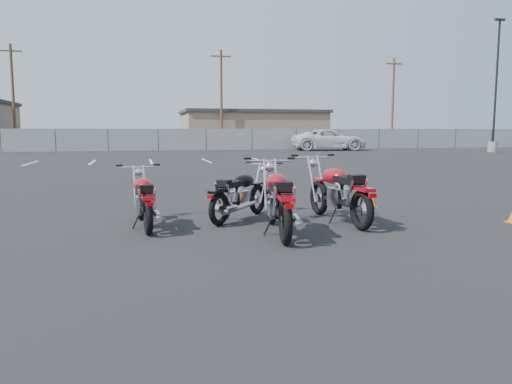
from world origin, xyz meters
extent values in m
plane|color=black|center=(0.00, 0.00, 0.00)|extent=(120.00, 120.00, 0.00)
torus|color=black|center=(-1.65, 2.07, 0.30)|extent=(0.15, 0.60, 0.59)
cylinder|color=silver|center=(-1.65, 2.07, 0.30)|extent=(0.11, 0.16, 0.16)
torus|color=black|center=(-1.54, 0.64, 0.30)|extent=(0.15, 0.60, 0.59)
cylinder|color=silver|center=(-1.54, 0.64, 0.30)|extent=(0.11, 0.16, 0.16)
cube|color=black|center=(-1.60, 1.35, 0.34)|extent=(0.18, 1.04, 0.06)
cube|color=silver|center=(-1.59, 1.30, 0.39)|extent=(0.30, 0.39, 0.30)
cylinder|color=silver|center=(-1.59, 1.30, 0.57)|extent=(0.22, 0.26, 0.26)
ellipsoid|color=#AC0A15|center=(-1.61, 1.53, 0.71)|extent=(0.34, 0.59, 0.25)
cube|color=black|center=(-1.57, 1.06, 0.69)|extent=(0.30, 0.56, 0.10)
cube|color=black|center=(-1.56, 0.81, 0.73)|extent=(0.23, 0.19, 0.12)
cube|color=#AC0A15|center=(-1.54, 0.62, 0.61)|extent=(0.21, 0.43, 0.05)
cube|color=#AC0A15|center=(-1.65, 2.07, 0.61)|extent=(0.15, 0.34, 0.04)
cylinder|color=silver|center=(-1.44, 0.79, 0.54)|extent=(0.06, 0.18, 0.39)
cylinder|color=silver|center=(-1.67, 0.78, 0.54)|extent=(0.06, 0.18, 0.39)
cylinder|color=silver|center=(-1.42, 1.07, 0.28)|extent=(0.17, 1.09, 0.13)
cylinder|color=silver|center=(-1.39, 0.75, 0.30)|extent=(0.14, 0.36, 0.13)
cylinder|color=silver|center=(-1.57, 2.19, 0.61)|extent=(0.07, 0.40, 0.78)
cylinder|color=silver|center=(-1.75, 2.18, 0.61)|extent=(0.07, 0.40, 0.78)
sphere|color=silver|center=(-1.67, 2.34, 0.87)|extent=(0.17, 0.17, 0.16)
cylinder|color=silver|center=(-1.67, 2.36, 0.97)|extent=(0.69, 0.08, 0.03)
cylinder|color=black|center=(-1.33, 2.37, 1.01)|extent=(0.12, 0.04, 0.04)
cylinder|color=black|center=(-2.01, 2.32, 1.01)|extent=(0.12, 0.04, 0.04)
cylinder|color=black|center=(-1.73, 1.24, 0.15)|extent=(0.16, 0.04, 0.30)
cube|color=#990505|center=(-1.52, 0.36, 0.54)|extent=(0.10, 0.07, 0.06)
torus|color=black|center=(0.62, 2.26, 0.30)|extent=(0.47, 0.52, 0.59)
cylinder|color=silver|center=(0.62, 2.26, 0.30)|extent=(0.18, 0.18, 0.16)
torus|color=black|center=(-0.32, 1.18, 0.30)|extent=(0.47, 0.52, 0.59)
cylinder|color=silver|center=(-0.32, 1.18, 0.30)|extent=(0.18, 0.18, 0.16)
cube|color=black|center=(0.15, 1.72, 0.34)|extent=(0.76, 0.84, 0.06)
cube|color=silver|center=(0.12, 1.68, 0.39)|extent=(0.46, 0.46, 0.30)
cylinder|color=silver|center=(0.12, 1.68, 0.57)|extent=(0.31, 0.32, 0.26)
ellipsoid|color=black|center=(0.27, 1.85, 0.71)|extent=(0.60, 0.63, 0.25)
cube|color=black|center=(-0.05, 1.50, 0.69)|extent=(0.55, 0.58, 0.10)
cube|color=black|center=(-0.21, 1.31, 0.73)|extent=(0.28, 0.28, 0.12)
cube|color=black|center=(-0.34, 1.17, 0.61)|extent=(0.41, 0.43, 0.05)
cube|color=black|center=(0.62, 2.26, 0.61)|extent=(0.32, 0.34, 0.04)
cylinder|color=silver|center=(-0.14, 1.22, 0.54)|extent=(0.16, 0.17, 0.39)
cylinder|color=silver|center=(-0.31, 1.37, 0.54)|extent=(0.16, 0.17, 0.39)
cylinder|color=silver|center=(0.07, 1.39, 0.28)|extent=(0.78, 0.88, 0.13)
cylinder|color=silver|center=(-0.14, 1.16, 0.30)|extent=(0.32, 0.34, 0.13)
cylinder|color=silver|center=(0.77, 2.29, 0.61)|extent=(0.29, 0.32, 0.78)
cylinder|color=silver|center=(0.63, 2.41, 0.61)|extent=(0.29, 0.32, 0.78)
sphere|color=silver|center=(0.80, 2.47, 0.87)|extent=(0.22, 0.22, 0.16)
cylinder|color=silver|center=(0.82, 2.48, 0.97)|extent=(0.54, 0.48, 0.03)
cylinder|color=black|center=(1.06, 2.24, 1.01)|extent=(0.11, 0.10, 0.04)
cylinder|color=black|center=(0.54, 2.69, 1.01)|extent=(0.11, 0.10, 0.04)
cylinder|color=black|center=(-0.02, 1.74, 0.15)|extent=(0.13, 0.12, 0.30)
cube|color=#990505|center=(-0.50, 0.97, 0.54)|extent=(0.11, 0.11, 0.06)
torus|color=black|center=(1.78, 1.86, 0.34)|extent=(0.18, 0.69, 0.68)
cylinder|color=silver|center=(1.78, 1.86, 0.34)|extent=(0.13, 0.19, 0.18)
torus|color=black|center=(1.91, 0.22, 0.34)|extent=(0.18, 0.69, 0.68)
cylinder|color=silver|center=(1.91, 0.22, 0.34)|extent=(0.13, 0.19, 0.18)
cube|color=black|center=(1.84, 1.04, 0.39)|extent=(0.21, 1.20, 0.07)
cube|color=silver|center=(1.85, 0.98, 0.46)|extent=(0.35, 0.46, 0.34)
cylinder|color=silver|center=(1.85, 0.98, 0.66)|extent=(0.25, 0.30, 0.30)
ellipsoid|color=#AC0A15|center=(1.83, 1.24, 0.82)|extent=(0.40, 0.69, 0.29)
cube|color=black|center=(1.87, 0.70, 0.80)|extent=(0.35, 0.65, 0.11)
cube|color=black|center=(1.89, 0.42, 0.84)|extent=(0.27, 0.22, 0.14)
cube|color=#AC0A15|center=(1.91, 0.19, 0.70)|extent=(0.24, 0.49, 0.06)
cube|color=#AC0A15|center=(1.78, 1.86, 0.70)|extent=(0.18, 0.40, 0.05)
cylinder|color=silver|center=(2.03, 0.40, 0.63)|extent=(0.07, 0.21, 0.45)
cylinder|color=silver|center=(1.76, 0.38, 0.63)|extent=(0.07, 0.21, 0.45)
cylinder|color=silver|center=(2.05, 0.71, 0.32)|extent=(0.20, 1.26, 0.15)
cylinder|color=silver|center=(2.08, 0.35, 0.34)|extent=(0.17, 0.41, 0.15)
cylinder|color=silver|center=(1.87, 2.01, 0.71)|extent=(0.09, 0.46, 0.90)
cylinder|color=silver|center=(1.66, 1.99, 0.71)|extent=(0.09, 0.46, 0.90)
sphere|color=silver|center=(1.75, 2.18, 1.00)|extent=(0.20, 0.20, 0.18)
cylinder|color=silver|center=(1.75, 2.20, 1.12)|extent=(0.80, 0.10, 0.03)
cylinder|color=black|center=(2.15, 2.21, 1.16)|extent=(0.14, 0.05, 0.04)
cylinder|color=black|center=(1.35, 2.15, 1.16)|extent=(0.14, 0.05, 0.04)
cylinder|color=black|center=(1.69, 0.91, 0.17)|extent=(0.18, 0.04, 0.34)
cube|color=#990505|center=(1.94, -0.10, 0.63)|extent=(0.12, 0.08, 0.07)
torus|color=black|center=(0.60, 1.11, 0.34)|extent=(0.22, 0.69, 0.68)
cylinder|color=silver|center=(0.60, 1.11, 0.34)|extent=(0.14, 0.19, 0.18)
torus|color=black|center=(0.37, -0.51, 0.34)|extent=(0.22, 0.69, 0.68)
cylinder|color=silver|center=(0.37, -0.51, 0.34)|extent=(0.14, 0.19, 0.18)
cube|color=black|center=(0.49, 0.30, 0.38)|extent=(0.28, 1.19, 0.07)
cube|color=silver|center=(0.48, 0.25, 0.45)|extent=(0.37, 0.47, 0.34)
cylinder|color=silver|center=(0.48, 0.25, 0.66)|extent=(0.26, 0.31, 0.30)
ellipsoid|color=#AC0A15|center=(0.52, 0.50, 0.81)|extent=(0.43, 0.70, 0.29)
cube|color=black|center=(0.44, -0.03, 0.79)|extent=(0.38, 0.66, 0.11)
cube|color=black|center=(0.40, -0.31, 0.84)|extent=(0.27, 0.24, 0.14)
cube|color=#AC0A15|center=(0.37, -0.53, 0.70)|extent=(0.27, 0.50, 0.06)
cube|color=#AC0A15|center=(0.60, 1.11, 0.70)|extent=(0.20, 0.40, 0.05)
cylinder|color=silver|center=(0.53, -0.36, 0.62)|extent=(0.09, 0.21, 0.44)
cylinder|color=silver|center=(0.26, -0.32, 0.62)|extent=(0.09, 0.21, 0.44)
cylinder|color=silver|center=(0.62, -0.06, 0.32)|extent=(0.27, 1.25, 0.15)
cylinder|color=silver|center=(0.57, -0.42, 0.34)|extent=(0.19, 0.42, 0.15)
cylinder|color=silver|center=(0.72, 1.23, 0.70)|extent=(0.11, 0.45, 0.89)
cylinder|color=silver|center=(0.52, 1.26, 0.70)|extent=(0.11, 0.45, 0.89)
sphere|color=silver|center=(0.65, 1.43, 0.99)|extent=(0.20, 0.20, 0.18)
cylinder|color=silver|center=(0.65, 1.45, 1.11)|extent=(0.79, 0.14, 0.03)
cylinder|color=black|center=(1.04, 1.37, 1.15)|extent=(0.14, 0.06, 0.04)
cylinder|color=black|center=(0.26, 1.48, 1.15)|extent=(0.14, 0.06, 0.04)
cylinder|color=black|center=(0.32, 0.21, 0.17)|extent=(0.18, 0.05, 0.34)
cube|color=#990505|center=(0.33, -0.82, 0.62)|extent=(0.12, 0.08, 0.07)
cone|color=orange|center=(3.22, 2.48, 0.14)|extent=(0.21, 0.21, 0.26)
cube|color=orange|center=(3.22, 2.48, 0.00)|extent=(0.23, 0.23, 0.01)
cylinder|color=gray|center=(25.08, 26.12, 0.40)|extent=(0.70, 0.70, 0.80)
cylinder|color=black|center=(25.08, 26.12, 5.32)|extent=(0.16, 0.16, 9.04)
cube|color=black|center=(25.08, 26.12, 9.91)|extent=(0.80, 0.25, 0.15)
cube|color=gray|center=(0.00, 35.00, 0.90)|extent=(80.00, 0.04, 1.80)
cylinder|color=black|center=(-12.00, 35.00, 0.90)|extent=(0.06, 0.06, 1.80)
cylinder|color=black|center=(-8.00, 35.00, 0.90)|extent=(0.06, 0.06, 1.80)
cylinder|color=black|center=(-4.00, 35.00, 0.90)|extent=(0.06, 0.06, 1.80)
cylinder|color=black|center=(0.00, 35.00, 0.90)|extent=(0.06, 0.06, 1.80)
cylinder|color=black|center=(4.00, 35.00, 0.90)|extent=(0.06, 0.06, 1.80)
cylinder|color=black|center=(8.00, 35.00, 0.90)|extent=(0.06, 0.06, 1.80)
cylinder|color=black|center=(12.00, 35.00, 0.90)|extent=(0.06, 0.06, 1.80)
cylinder|color=black|center=(16.00, 35.00, 0.90)|extent=(0.06, 0.06, 1.80)
cylinder|color=black|center=(20.00, 35.00, 0.90)|extent=(0.06, 0.06, 1.80)
cylinder|color=black|center=(24.00, 35.00, 0.90)|extent=(0.06, 0.06, 1.80)
cylinder|color=black|center=(28.00, 35.00, 0.90)|extent=(0.06, 0.06, 1.80)
cylinder|color=black|center=(32.00, 35.00, 0.90)|extent=(0.06, 0.06, 1.80)
cube|color=#8B755A|center=(10.00, 44.00, 1.70)|extent=(14.00, 9.00, 3.40)
cube|color=#393430|center=(10.00, 44.00, 3.55)|extent=(14.40, 9.40, 0.30)
cylinder|color=#4C3623|center=(-12.00, 40.00, 4.50)|extent=(0.24, 0.24, 9.00)
cube|color=#4C3623|center=(-12.00, 40.00, 8.40)|extent=(1.80, 0.12, 0.12)
cylinder|color=#4C3623|center=(6.00, 39.00, 4.50)|extent=(0.24, 0.24, 9.00)
cube|color=#4C3623|center=(6.00, 39.00, 8.40)|extent=(1.80, 0.12, 0.12)
cylinder|color=#4C3623|center=(24.00, 40.00, 4.50)|extent=(0.24, 0.24, 9.00)
cube|color=#4C3623|center=(24.00, 40.00, 8.40)|extent=(1.80, 0.12, 0.12)
cube|color=silver|center=(-7.00, 20.00, 0.00)|extent=(0.12, 4.00, 0.01)
cube|color=silver|center=(-4.00, 20.00, 0.00)|extent=(0.12, 4.00, 0.01)
cube|color=silver|center=(-1.00, 20.00, 0.00)|extent=(0.12, 4.00, 0.01)
cube|color=silver|center=(2.00, 20.00, 0.00)|extent=(0.12, 4.00, 0.01)
cube|color=silver|center=(5.00, 20.00, 0.00)|extent=(0.12, 4.00, 0.01)
imported|color=silver|center=(14.02, 32.21, 1.38)|extent=(3.73, 7.54, 2.75)
camera|label=1|loc=(-1.67, -7.31, 1.65)|focal=35.00mm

